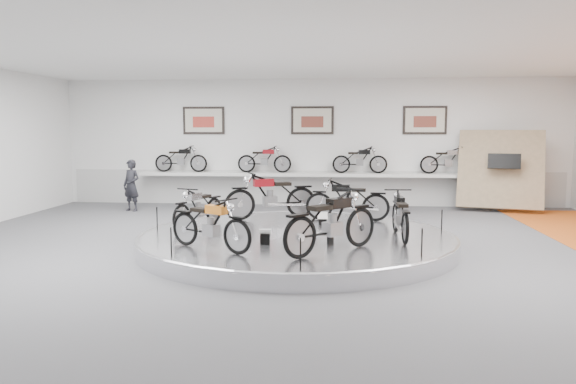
# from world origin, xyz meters

# --- Properties ---
(floor) EXTENTS (16.00, 16.00, 0.00)m
(floor) POSITION_xyz_m (0.00, 0.00, 0.00)
(floor) COLOR #4D4C4F
(floor) RESTS_ON ground
(ceiling) EXTENTS (16.00, 16.00, 0.00)m
(ceiling) POSITION_xyz_m (0.00, 0.00, 4.00)
(ceiling) COLOR white
(ceiling) RESTS_ON wall_back
(wall_back) EXTENTS (16.00, 0.00, 16.00)m
(wall_back) POSITION_xyz_m (0.00, 7.00, 2.00)
(wall_back) COLOR white
(wall_back) RESTS_ON floor
(wall_front) EXTENTS (16.00, 0.00, 16.00)m
(wall_front) POSITION_xyz_m (0.00, -7.00, 2.00)
(wall_front) COLOR white
(wall_front) RESTS_ON floor
(dado_band) EXTENTS (15.68, 0.04, 1.10)m
(dado_band) POSITION_xyz_m (0.00, 6.98, 0.55)
(dado_band) COLOR #BCBCBA
(dado_band) RESTS_ON floor
(display_platform) EXTENTS (6.40, 6.40, 0.30)m
(display_platform) POSITION_xyz_m (0.00, 0.30, 0.15)
(display_platform) COLOR silver
(display_platform) RESTS_ON floor
(platform_rim) EXTENTS (6.40, 6.40, 0.10)m
(platform_rim) POSITION_xyz_m (0.00, 0.30, 0.27)
(platform_rim) COLOR #B2B2BA
(platform_rim) RESTS_ON display_platform
(shelf) EXTENTS (11.00, 0.55, 0.10)m
(shelf) POSITION_xyz_m (0.00, 6.70, 1.00)
(shelf) COLOR silver
(shelf) RESTS_ON wall_back
(poster_left) EXTENTS (1.35, 0.06, 0.88)m
(poster_left) POSITION_xyz_m (-3.50, 6.96, 2.70)
(poster_left) COLOR beige
(poster_left) RESTS_ON wall_back
(poster_center) EXTENTS (1.35, 0.06, 0.88)m
(poster_center) POSITION_xyz_m (0.00, 6.96, 2.70)
(poster_center) COLOR beige
(poster_center) RESTS_ON wall_back
(poster_right) EXTENTS (1.35, 0.06, 0.88)m
(poster_right) POSITION_xyz_m (3.50, 6.96, 2.70)
(poster_right) COLOR beige
(poster_right) RESTS_ON wall_back
(display_panel) EXTENTS (2.56, 1.52, 2.30)m
(display_panel) POSITION_xyz_m (5.60, 6.10, 1.25)
(display_panel) COLOR tan
(display_panel) RESTS_ON floor
(shelf_bike_a) EXTENTS (1.22, 0.43, 0.73)m
(shelf_bike_a) POSITION_xyz_m (-4.20, 6.70, 1.42)
(shelf_bike_a) COLOR black
(shelf_bike_a) RESTS_ON shelf
(shelf_bike_b) EXTENTS (1.22, 0.43, 0.73)m
(shelf_bike_b) POSITION_xyz_m (-1.50, 6.70, 1.42)
(shelf_bike_b) COLOR maroon
(shelf_bike_b) RESTS_ON shelf
(shelf_bike_c) EXTENTS (1.22, 0.43, 0.73)m
(shelf_bike_c) POSITION_xyz_m (1.50, 6.70, 1.42)
(shelf_bike_c) COLOR black
(shelf_bike_c) RESTS_ON shelf
(shelf_bike_d) EXTENTS (1.22, 0.43, 0.73)m
(shelf_bike_d) POSITION_xyz_m (4.20, 6.70, 1.42)
(shelf_bike_d) COLOR #9F9FA3
(shelf_bike_d) RESTS_ON shelf
(bike_a) EXTENTS (1.70, 0.74, 0.97)m
(bike_a) POSITION_xyz_m (1.05, 2.12, 0.79)
(bike_a) COLOR black
(bike_a) RESTS_ON display_platform
(bike_b) EXTENTS (2.01, 1.36, 1.12)m
(bike_b) POSITION_xyz_m (-0.75, 2.18, 0.86)
(bike_b) COLOR maroon
(bike_b) RESTS_ON display_platform
(bike_c) EXTENTS (1.04, 1.61, 0.89)m
(bike_c) POSITION_xyz_m (-2.17, 0.86, 0.75)
(bike_c) COLOR #9F9FA3
(bike_c) RESTS_ON display_platform
(bike_d) EXTENTS (1.66, 1.31, 0.94)m
(bike_d) POSITION_xyz_m (-1.40, -1.34, 0.77)
(bike_d) COLOR orange
(bike_d) RESTS_ON display_platform
(bike_e) EXTENTS (1.75, 1.79, 1.09)m
(bike_e) POSITION_xyz_m (0.73, -1.36, 0.85)
(bike_e) COLOR black
(bike_e) RESTS_ON display_platform
(bike_f) EXTENTS (0.62, 1.60, 0.93)m
(bike_f) POSITION_xyz_m (2.05, 0.05, 0.76)
(bike_f) COLOR black
(bike_f) RESTS_ON display_platform
(visitor) EXTENTS (0.65, 0.54, 1.53)m
(visitor) POSITION_xyz_m (-5.27, 5.14, 0.76)
(visitor) COLOR black
(visitor) RESTS_ON floor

